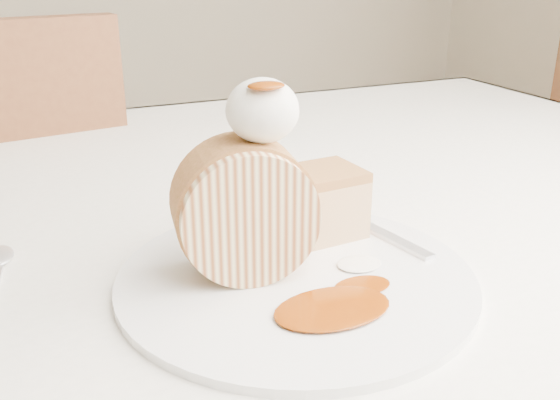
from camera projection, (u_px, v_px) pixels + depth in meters
name	position (u px, v px, depth m)	size (l,w,h in m)	color
table	(232.00, 258.00, 0.75)	(1.40, 0.90, 0.75)	white
plate	(296.00, 278.00, 0.51)	(0.29, 0.29, 0.01)	white
roulade_slice	(245.00, 210.00, 0.50)	(0.11, 0.11, 0.06)	beige
cake_chunk	(323.00, 206.00, 0.58)	(0.07, 0.06, 0.05)	#AB6C40
whipped_cream	(262.00, 110.00, 0.47)	(0.06, 0.06, 0.05)	white
caramel_drizzle	(266.00, 77.00, 0.45)	(0.03, 0.02, 0.01)	#7A2F05
caramel_pool	(332.00, 308.00, 0.46)	(0.09, 0.06, 0.00)	#7A2F05
fork	(381.00, 233.00, 0.58)	(0.02, 0.17, 0.00)	silver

